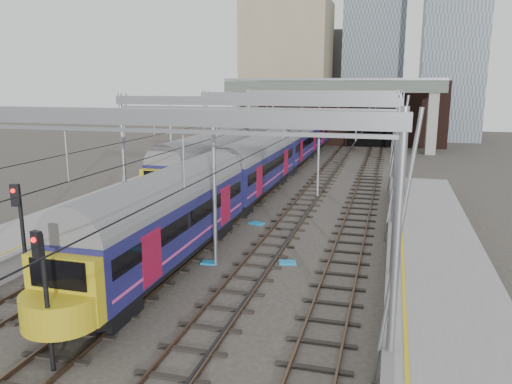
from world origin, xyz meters
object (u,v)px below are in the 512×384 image
(train_second, at_px, (237,150))
(relay_cabinet, at_px, (102,239))
(train_main, at_px, (279,152))
(signal_near_left, at_px, (21,228))
(signal_near_centre, at_px, (44,283))

(train_second, height_order, relay_cabinet, train_second)
(train_main, distance_m, train_second, 4.00)
(train_main, height_order, relay_cabinet, train_main)
(train_main, xyz_separation_m, signal_near_left, (-3.95, -28.59, 0.58))
(signal_near_left, bearing_deg, train_second, 74.55)
(signal_near_left, xyz_separation_m, relay_cabinet, (-0.43, 6.08, -2.40))
(relay_cabinet, bearing_deg, signal_near_left, -100.34)
(train_second, bearing_deg, signal_near_centre, -82.47)
(relay_cabinet, bearing_deg, train_main, 64.54)
(signal_near_centre, bearing_deg, train_second, 111.40)
(train_main, bearing_deg, signal_near_left, -97.87)
(train_main, relative_size, signal_near_left, 13.19)
(train_main, xyz_separation_m, relay_cabinet, (-4.39, -22.51, -1.81))
(train_main, bearing_deg, train_second, -178.89)
(train_second, bearing_deg, signal_near_left, -89.90)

